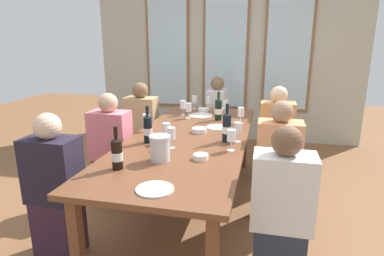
% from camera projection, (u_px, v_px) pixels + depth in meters
% --- Properties ---
extents(ground_plane, '(12.00, 12.00, 0.00)m').
position_uv_depth(ground_plane, '(189.00, 209.00, 3.18)').
color(ground_plane, brown).
extents(back_wall_with_windows, '(4.24, 0.10, 2.90)m').
position_uv_depth(back_wall_with_windows, '(226.00, 50.00, 5.14)').
color(back_wall_with_windows, '#B5B39F').
rests_on(back_wall_with_windows, ground).
extents(dining_table, '(1.04, 2.64, 0.74)m').
position_uv_depth(dining_table, '(189.00, 143.00, 3.00)').
color(dining_table, brown).
rests_on(dining_table, ground).
extents(white_plate_0, '(0.24, 0.24, 0.01)m').
position_uv_depth(white_plate_0, '(218.00, 127.00, 3.27)').
color(white_plate_0, white).
rests_on(white_plate_0, dining_table).
extents(white_plate_1, '(0.23, 0.23, 0.01)m').
position_uv_depth(white_plate_1, '(155.00, 189.00, 1.91)').
color(white_plate_1, white).
rests_on(white_plate_1, dining_table).
extents(white_plate_2, '(0.28, 0.28, 0.01)m').
position_uv_depth(white_plate_2, '(201.00, 115.00, 3.79)').
color(white_plate_2, white).
rests_on(white_plate_2, dining_table).
extents(metal_pitcher, '(0.16, 0.16, 0.19)m').
position_uv_depth(metal_pitcher, '(160.00, 148.00, 2.36)').
color(metal_pitcher, silver).
rests_on(metal_pitcher, dining_table).
extents(wine_bottle_0, '(0.08, 0.08, 0.30)m').
position_uv_depth(wine_bottle_0, '(117.00, 153.00, 2.20)').
color(wine_bottle_0, black).
rests_on(wine_bottle_0, dining_table).
extents(wine_bottle_1, '(0.08, 0.08, 0.34)m').
position_uv_depth(wine_bottle_1, '(227.00, 127.00, 2.80)').
color(wine_bottle_1, black).
rests_on(wine_bottle_1, dining_table).
extents(wine_bottle_2, '(0.08, 0.08, 0.32)m').
position_uv_depth(wine_bottle_2, '(218.00, 109.00, 3.56)').
color(wine_bottle_2, black).
rests_on(wine_bottle_2, dining_table).
extents(wine_bottle_3, '(0.08, 0.08, 0.32)m').
position_uv_depth(wine_bottle_3, '(148.00, 129.00, 2.78)').
color(wine_bottle_3, black).
rests_on(wine_bottle_3, dining_table).
extents(tasting_bowl_0, '(0.14, 0.14, 0.04)m').
position_uv_depth(tasting_bowl_0, '(199.00, 130.00, 3.10)').
color(tasting_bowl_0, white).
rests_on(tasting_bowl_0, dining_table).
extents(tasting_bowl_1, '(0.11, 0.11, 0.04)m').
position_uv_depth(tasting_bowl_1, '(201.00, 157.00, 2.40)').
color(tasting_bowl_1, white).
rests_on(tasting_bowl_1, dining_table).
extents(tasting_bowl_2, '(0.14, 0.14, 0.04)m').
position_uv_depth(tasting_bowl_2, '(219.00, 111.00, 3.97)').
color(tasting_bowl_2, white).
rests_on(tasting_bowl_2, dining_table).
extents(tasting_bowl_3, '(0.13, 0.13, 0.05)m').
position_uv_depth(tasting_bowl_3, '(203.00, 110.00, 4.00)').
color(tasting_bowl_3, white).
rests_on(tasting_bowl_3, dining_table).
extents(wine_glass_0, '(0.07, 0.07, 0.17)m').
position_uv_depth(wine_glass_0, '(188.00, 108.00, 3.65)').
color(wine_glass_0, white).
rests_on(wine_glass_0, dining_table).
extents(wine_glass_1, '(0.07, 0.07, 0.17)m').
position_uv_depth(wine_glass_1, '(225.00, 105.00, 3.83)').
color(wine_glass_1, white).
rests_on(wine_glass_1, dining_table).
extents(wine_glass_2, '(0.07, 0.07, 0.17)m').
position_uv_depth(wine_glass_2, '(166.00, 130.00, 2.77)').
color(wine_glass_2, white).
rests_on(wine_glass_2, dining_table).
extents(wine_glass_3, '(0.07, 0.07, 0.17)m').
position_uv_depth(wine_glass_3, '(241.00, 113.00, 3.41)').
color(wine_glass_3, white).
rests_on(wine_glass_3, dining_table).
extents(wine_glass_4, '(0.07, 0.07, 0.17)m').
position_uv_depth(wine_glass_4, '(209.00, 101.00, 4.10)').
color(wine_glass_4, white).
rests_on(wine_glass_4, dining_table).
extents(wine_glass_5, '(0.07, 0.07, 0.17)m').
position_uv_depth(wine_glass_5, '(238.00, 128.00, 2.79)').
color(wine_glass_5, white).
rests_on(wine_glass_5, dining_table).
extents(wine_glass_6, '(0.07, 0.07, 0.17)m').
position_uv_depth(wine_glass_6, '(146.00, 119.00, 3.11)').
color(wine_glass_6, white).
rests_on(wine_glass_6, dining_table).
extents(wine_glass_7, '(0.07, 0.07, 0.17)m').
position_uv_depth(wine_glass_7, '(231.00, 137.00, 2.57)').
color(wine_glass_7, white).
rests_on(wine_glass_7, dining_table).
extents(wine_glass_8, '(0.07, 0.07, 0.17)m').
position_uv_depth(wine_glass_8, '(171.00, 134.00, 2.63)').
color(wine_glass_8, white).
rests_on(wine_glass_8, dining_table).
extents(wine_glass_9, '(0.07, 0.07, 0.17)m').
position_uv_depth(wine_glass_9, '(194.00, 100.00, 4.14)').
color(wine_glass_9, white).
rests_on(wine_glass_9, dining_table).
extents(wine_glass_10, '(0.07, 0.07, 0.17)m').
position_uv_depth(wine_glass_10, '(183.00, 105.00, 3.80)').
color(wine_glass_10, white).
rests_on(wine_glass_10, dining_table).
extents(seated_person_0, '(0.38, 0.24, 1.11)m').
position_uv_depth(seated_person_0, '(111.00, 151.00, 3.23)').
color(seated_person_0, '#362A2E').
rests_on(seated_person_0, ground).
extents(seated_person_1, '(0.38, 0.24, 1.11)m').
position_uv_depth(seated_person_1, '(278.00, 166.00, 2.84)').
color(seated_person_1, '#262C2F').
rests_on(seated_person_1, ground).
extents(seated_person_2, '(0.38, 0.24, 1.11)m').
position_uv_depth(seated_person_2, '(55.00, 190.00, 2.39)').
color(seated_person_2, '#382134').
rests_on(seated_person_2, ground).
extents(seated_person_3, '(0.38, 0.24, 1.11)m').
position_uv_depth(seated_person_3, '(281.00, 215.00, 2.06)').
color(seated_person_3, '#2B3243').
rests_on(seated_person_3, ground).
extents(seated_person_4, '(0.38, 0.24, 1.11)m').
position_uv_depth(seated_person_4, '(142.00, 130.00, 4.00)').
color(seated_person_4, '#342934').
rests_on(seated_person_4, ground).
extents(seated_person_5, '(0.38, 0.24, 1.11)m').
position_uv_depth(seated_person_5, '(276.00, 137.00, 3.70)').
color(seated_person_5, '#383241').
rests_on(seated_person_5, ground).
extents(seated_person_6, '(0.24, 0.38, 1.11)m').
position_uv_depth(seated_person_6, '(217.00, 118.00, 4.61)').
color(seated_person_6, '#252239').
rests_on(seated_person_6, ground).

